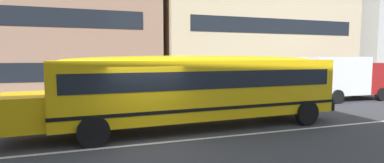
# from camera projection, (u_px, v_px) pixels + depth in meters

# --- Properties ---
(ground_plane) EXTENTS (400.00, 400.00, 0.00)m
(ground_plane) POSITION_uv_depth(u_px,v_px,m) (149.00, 144.00, 9.21)
(ground_plane) COLOR #38383D
(sidewalk_far) EXTENTS (120.00, 3.00, 0.01)m
(sidewalk_far) POSITION_uv_depth(u_px,v_px,m) (126.00, 105.00, 16.75)
(sidewalk_far) COLOR gray
(sidewalk_far) RESTS_ON ground_plane
(lane_centreline) EXTENTS (110.00, 0.16, 0.01)m
(lane_centreline) POSITION_uv_depth(u_px,v_px,m) (149.00, 144.00, 9.21)
(lane_centreline) COLOR silver
(lane_centreline) RESTS_ON ground_plane
(school_bus) EXTENTS (12.91, 3.09, 2.87)m
(school_bus) POSITION_uv_depth(u_px,v_px,m) (196.00, 85.00, 11.25)
(school_bus) COLOR yellow
(school_bus) RESTS_ON ground_plane
(box_truck) EXTENTS (6.07, 2.52, 2.82)m
(box_truck) POSITION_uv_depth(u_px,v_px,m) (342.00, 76.00, 18.49)
(box_truck) COLOR maroon
(box_truck) RESTS_ON ground_plane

